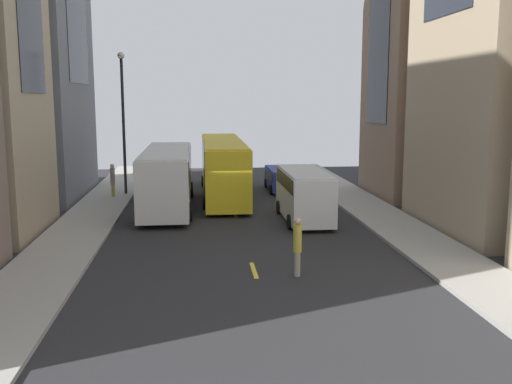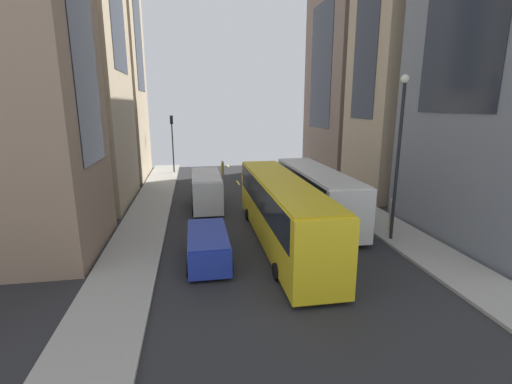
{
  "view_description": "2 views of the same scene",
  "coord_description": "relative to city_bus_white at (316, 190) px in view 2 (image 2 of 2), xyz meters",
  "views": [
    {
      "loc": [
        -1.99,
        -30.98,
        6.23
      ],
      "look_at": [
        0.8,
        -3.3,
        1.73
      ],
      "focal_mm": 41.01,
      "sensor_mm": 36.0,
      "label": 1
    },
    {
      "loc": [
        4.23,
        24.51,
        7.5
      ],
      "look_at": [
        0.19,
        1.08,
        1.8
      ],
      "focal_mm": 25.47,
      "sensor_mm": 36.0,
      "label": 2
    }
  ],
  "objects": [
    {
      "name": "car_blue_0",
      "position": [
        7.42,
        5.73,
        -1.12
      ],
      "size": [
        2.09,
        4.69,
        1.51
      ],
      "color": "#2338AD",
      "rests_on": "ground"
    },
    {
      "name": "pedestrian_walking_far",
      "position": [
        5.15,
        -13.37,
        -0.86
      ],
      "size": [
        0.3,
        0.3,
        2.11
      ],
      "rotation": [
        0.0,
        0.0,
        0.01
      ],
      "color": "gray",
      "rests_on": "ground"
    },
    {
      "name": "delivery_van_white",
      "position": [
        7.09,
        -4.08,
        -0.49
      ],
      "size": [
        2.25,
        6.09,
        2.58
      ],
      "color": "white",
      "rests_on": "ground"
    },
    {
      "name": "lane_stripe_0",
      "position": [
        3.7,
        -23.02,
        -2.0
      ],
      "size": [
        0.16,
        2.0,
        0.01
      ],
      "primitive_type": "cube",
      "color": "yellow",
      "rests_on": "ground"
    },
    {
      "name": "city_bus_white",
      "position": [
        0.0,
        0.0,
        0.0
      ],
      "size": [
        2.8,
        11.41,
        3.35
      ],
      "color": "silver",
      "rests_on": "ground"
    },
    {
      "name": "building_west_1",
      "position": [
        -9.65,
        -5.56,
        12.28
      ],
      "size": [
        8.3,
        7.12,
        28.58
      ],
      "color": "tan",
      "rests_on": "ground"
    },
    {
      "name": "building_west_0",
      "position": [
        -9.9,
        -15.65,
        9.39
      ],
      "size": [
        8.8,
        11.26,
        22.8
      ],
      "color": "#7A665B",
      "rests_on": "ground"
    },
    {
      "name": "traffic_light_near_corner",
      "position": [
        10.19,
        -18.89,
        2.46
      ],
      "size": [
        0.32,
        0.44,
        6.25
      ],
      "color": "black",
      "rests_on": "ground"
    },
    {
      "name": "lane_stripe_3",
      "position": [
        3.7,
        8.48,
        -2.0
      ],
      "size": [
        0.16,
        2.0,
        0.01
      ],
      "primitive_type": "cube",
      "color": "yellow",
      "rests_on": "ground"
    },
    {
      "name": "sidewalk_west",
      "position": [
        -3.87,
        -2.02,
        -1.93
      ],
      "size": [
        2.95,
        44.0,
        0.15
      ],
      "primitive_type": "cube",
      "color": "#9E9B93",
      "rests_on": "ground"
    },
    {
      "name": "streetlamp_near",
      "position": [
        -2.89,
        4.68,
        3.43
      ],
      "size": [
        0.44,
        0.44,
        8.88
      ],
      "color": "black",
      "rests_on": "ground"
    },
    {
      "name": "lane_stripe_2",
      "position": [
        3.7,
        -2.02,
        -2.0
      ],
      "size": [
        0.16,
        2.0,
        0.01
      ],
      "primitive_type": "cube",
      "color": "yellow",
      "rests_on": "ground"
    },
    {
      "name": "pedestrian_waiting_curb",
      "position": [
        -3.54,
        3.52,
        -0.74
      ],
      "size": [
        0.29,
        0.29,
        2.05
      ],
      "rotation": [
        0.0,
        0.0,
        3.56
      ],
      "color": "gold",
      "rests_on": "ground"
    },
    {
      "name": "sidewalk_east",
      "position": [
        11.26,
        -2.02,
        -1.93
      ],
      "size": [
        2.95,
        44.0,
        0.15
      ],
      "primitive_type": "cube",
      "color": "#9E9B93",
      "rests_on": "ground"
    },
    {
      "name": "ground_plane",
      "position": [
        3.7,
        -2.02,
        -2.01
      ],
      "size": [
        42.08,
        42.08,
        0.0
      ],
      "primitive_type": "plane",
      "color": "#28282B"
    },
    {
      "name": "lane_stripe_1",
      "position": [
        3.7,
        -12.52,
        -2.0
      ],
      "size": [
        0.16,
        2.0,
        0.01
      ],
      "primitive_type": "cube",
      "color": "yellow",
      "rests_on": "ground"
    },
    {
      "name": "streetcar_yellow",
      "position": [
        3.32,
        3.82,
        0.12
      ],
      "size": [
        2.7,
        14.02,
        3.59
      ],
      "color": "yellow",
      "rests_on": "ground"
    }
  ]
}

